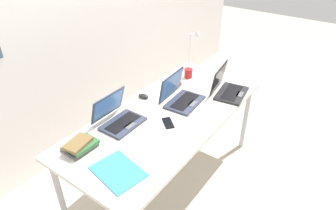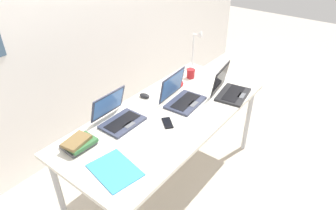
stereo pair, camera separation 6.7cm
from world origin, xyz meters
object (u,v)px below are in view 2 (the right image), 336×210
(desk_lamp, at_px, (196,51))
(laptop_back_right, at_px, (118,117))
(laptop_near_mouse, at_px, (229,90))
(cell_phone, at_px, (167,123))
(book_stack, at_px, (79,143))
(paper_folder_back_right, at_px, (115,170))
(laptop_by_keyboard, at_px, (181,97))
(headphones, at_px, (174,83))
(computer_mouse, at_px, (145,96))
(coffee_mug, at_px, (191,73))

(desk_lamp, bearing_deg, laptop_back_right, -177.47)
(laptop_near_mouse, distance_m, cell_phone, 0.68)
(cell_phone, height_order, book_stack, book_stack)
(book_stack, xyz_separation_m, paper_folder_back_right, (-0.01, -0.35, -0.03))
(laptop_near_mouse, xyz_separation_m, book_stack, (-1.23, 0.46, -0.02))
(laptop_by_keyboard, bearing_deg, paper_folder_back_right, -171.14)
(headphones, height_order, paper_folder_back_right, headphones)
(paper_folder_back_right, bearing_deg, book_stack, 88.76)
(computer_mouse, relative_size, headphones, 0.45)
(desk_lamp, xyz_separation_m, laptop_back_right, (-1.11, -0.05, -0.15))
(book_stack, xyz_separation_m, coffee_mug, (1.29, -0.02, 0.01))
(laptop_near_mouse, relative_size, headphones, 1.69)
(laptop_near_mouse, bearing_deg, coffee_mug, 81.99)
(desk_lamp, height_order, computer_mouse, desk_lamp)
(headphones, relative_size, coffee_mug, 1.89)
(laptop_near_mouse, distance_m, coffee_mug, 0.44)
(book_stack, height_order, paper_folder_back_right, book_stack)
(coffee_mug, bearing_deg, book_stack, 178.95)
(laptop_back_right, bearing_deg, cell_phone, -55.66)
(laptop_near_mouse, bearing_deg, laptop_by_keyboard, 144.41)
(cell_phone, distance_m, headphones, 0.60)
(laptop_by_keyboard, relative_size, computer_mouse, 3.61)
(desk_lamp, relative_size, computer_mouse, 4.17)
(headphones, height_order, coffee_mug, coffee_mug)
(laptop_by_keyboard, distance_m, coffee_mug, 0.45)
(book_stack, relative_size, paper_folder_back_right, 0.70)
(laptop_near_mouse, bearing_deg, laptop_back_right, 152.00)
(computer_mouse, bearing_deg, laptop_near_mouse, -55.64)
(desk_lamp, xyz_separation_m, coffee_mug, (-0.18, -0.07, -0.15))
(laptop_back_right, relative_size, coffee_mug, 2.77)
(laptop_near_mouse, bearing_deg, cell_phone, 166.51)
(desk_lamp, bearing_deg, book_stack, -178.10)
(laptop_back_right, distance_m, book_stack, 0.36)
(headphones, relative_size, book_stack, 0.98)
(laptop_back_right, height_order, paper_folder_back_right, laptop_back_right)
(cell_phone, distance_m, coffee_mug, 0.78)
(cell_phone, height_order, paper_folder_back_right, cell_phone)
(desk_lamp, xyz_separation_m, laptop_near_mouse, (-0.24, -0.51, -0.15))
(laptop_back_right, height_order, coffee_mug, laptop_back_right)
(laptop_by_keyboard, relative_size, headphones, 1.62)
(laptop_near_mouse, relative_size, cell_phone, 2.65)
(headphones, bearing_deg, coffee_mug, -11.49)
(desk_lamp, xyz_separation_m, book_stack, (-1.47, -0.05, -0.16))
(computer_mouse, xyz_separation_m, cell_phone, (-0.18, -0.38, -0.01))
(laptop_back_right, xyz_separation_m, laptop_near_mouse, (0.87, -0.46, 0.00))
(laptop_near_mouse, xyz_separation_m, computer_mouse, (-0.48, 0.54, -0.03))
(paper_folder_back_right, bearing_deg, laptop_by_keyboard, 8.86)
(headphones, distance_m, coffee_mug, 0.22)
(desk_lamp, height_order, laptop_back_right, desk_lamp)
(laptop_back_right, relative_size, headphones, 1.46)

